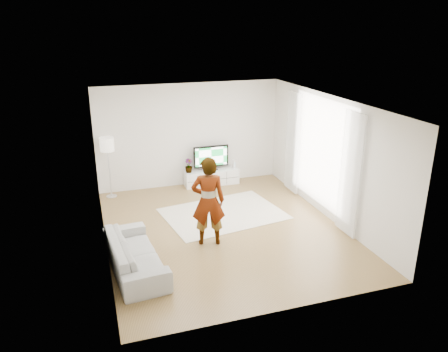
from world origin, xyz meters
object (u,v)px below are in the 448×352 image
object	(u,v)px
media_console	(211,177)
sofa	(135,254)
player	(208,201)
television	(211,157)
rug	(223,214)
floor_lamp	(107,147)

from	to	relation	value
media_console	sofa	world-z (taller)	sofa
media_console	player	bearing A→B (deg)	-107.38
media_console	television	distance (m)	0.58
rug	floor_lamp	distance (m)	3.38
media_console	floor_lamp	size ratio (longest dim) A/B	0.96
floor_lamp	sofa	bearing A→B (deg)	-87.63
media_console	rug	world-z (taller)	media_console
player	floor_lamp	size ratio (longest dim) A/B	1.17
player	media_console	bearing A→B (deg)	-94.49
rug	sofa	distance (m)	2.92
television	media_console	bearing A→B (deg)	-90.00
media_console	rug	size ratio (longest dim) A/B	0.56
television	sofa	bearing A→B (deg)	-124.03
floor_lamp	player	bearing A→B (deg)	-61.91
rug	player	bearing A→B (deg)	-119.60
floor_lamp	media_console	bearing A→B (deg)	1.36
media_console	player	size ratio (longest dim) A/B	0.82
media_console	rug	xyz separation A→B (m)	(-0.30, -1.99, -0.21)
floor_lamp	television	bearing A→B (deg)	1.94
television	rug	xyz separation A→B (m)	(-0.30, -2.02, -0.79)
rug	sofa	xyz separation A→B (m)	(-2.28, -1.80, 0.30)
player	floor_lamp	xyz separation A→B (m)	(-1.71, 3.21, 0.40)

